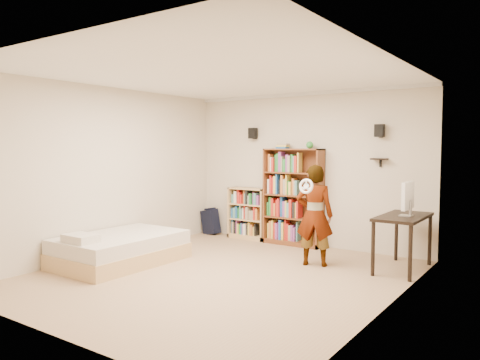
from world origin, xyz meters
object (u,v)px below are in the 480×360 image
(low_bookshelf, at_px, (248,213))
(daybed, at_px, (120,245))
(computer_desk, at_px, (403,243))
(person, at_px, (315,215))
(tall_bookshelf, at_px, (293,197))

(low_bookshelf, bearing_deg, daybed, -100.71)
(low_bookshelf, xyz_separation_m, computer_desk, (3.07, -0.66, -0.09))
(daybed, xyz_separation_m, person, (2.43, 1.55, 0.47))
(daybed, bearing_deg, low_bookshelf, 79.29)
(computer_desk, relative_size, person, 0.77)
(tall_bookshelf, relative_size, person, 1.15)
(low_bookshelf, height_order, person, person)
(tall_bookshelf, xyz_separation_m, computer_desk, (2.10, -0.65, -0.47))
(person, bearing_deg, daybed, 13.97)
(low_bookshelf, xyz_separation_m, person, (1.92, -1.13, 0.26))
(computer_desk, relative_size, daybed, 0.62)
(tall_bookshelf, height_order, person, tall_bookshelf)
(low_bookshelf, distance_m, computer_desk, 3.14)
(tall_bookshelf, bearing_deg, daybed, -118.95)
(tall_bookshelf, relative_size, daybed, 0.93)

